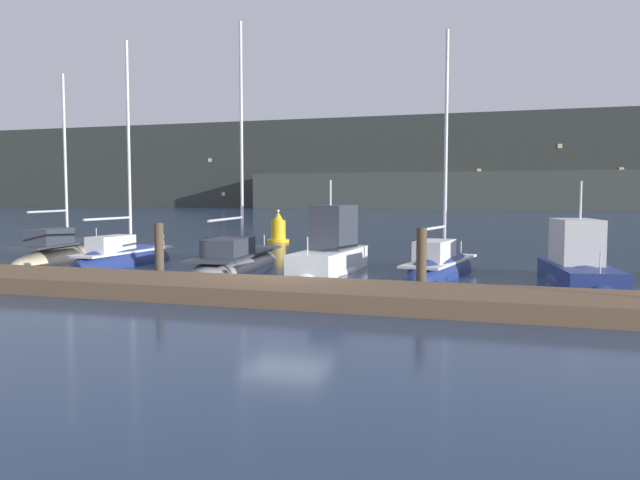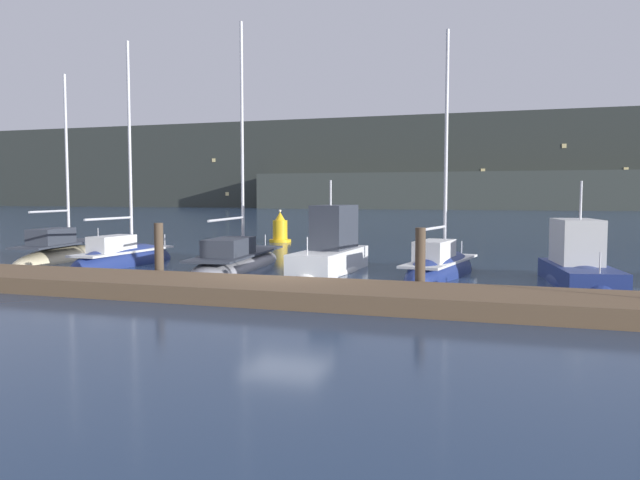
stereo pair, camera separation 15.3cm
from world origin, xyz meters
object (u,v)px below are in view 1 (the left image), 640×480
sailboat_berth_2 (123,262)px  motorboat_berth_4 (331,258)px  motorboat_berth_6 (578,274)px  channel_buoy (278,230)px  sailboat_berth_5 (440,272)px  sailboat_berth_3 (237,263)px  sailboat_berth_1 (60,256)px

sailboat_berth_2 → motorboat_berth_4: size_ratio=1.81×
motorboat_berth_6 → channel_buoy: (-15.21, 13.32, 0.39)m
sailboat_berth_5 → sailboat_berth_3: bearing=177.8°
sailboat_berth_5 → channel_buoy: 16.56m
sailboat_berth_2 → motorboat_berth_6: bearing=-0.4°
sailboat_berth_1 → sailboat_berth_3: bearing=0.8°
sailboat_berth_2 → channel_buoy: bearing=83.8°
sailboat_berth_2 → sailboat_berth_1: bearing=166.7°
sailboat_berth_3 → motorboat_berth_6: (12.21, -1.10, 0.18)m
motorboat_berth_4 → motorboat_berth_6: motorboat_berth_4 is taller
motorboat_berth_6 → channel_buoy: motorboat_berth_6 is taller
motorboat_berth_4 → motorboat_berth_6: bearing=-4.0°
sailboat_berth_2 → motorboat_berth_6: (16.65, -0.11, 0.20)m
sailboat_berth_2 → sailboat_berth_5: (12.28, 0.70, -0.00)m
sailboat_berth_3 → sailboat_berth_5: sailboat_berth_3 is taller
motorboat_berth_6 → sailboat_berth_5: bearing=169.6°
sailboat_berth_1 → sailboat_berth_5: (15.98, -0.18, -0.05)m
motorboat_berth_4 → sailboat_berth_5: sailboat_berth_5 is taller
sailboat_berth_3 → motorboat_berth_4: size_ratio=1.89×
sailboat_berth_1 → sailboat_berth_3: sailboat_berth_3 is taller
motorboat_berth_6 → channel_buoy: bearing=138.8°
sailboat_berth_1 → sailboat_berth_5: bearing=-0.6°
sailboat_berth_1 → sailboat_berth_5: size_ratio=0.91×
sailboat_berth_3 → sailboat_berth_5: bearing=-2.2°
sailboat_berth_2 → channel_buoy: size_ratio=5.04×
sailboat_berth_2 → sailboat_berth_5: size_ratio=1.04×
channel_buoy → sailboat_berth_5: bearing=-49.1°
sailboat_berth_1 → motorboat_berth_6: size_ratio=1.62×
sailboat_berth_1 → sailboat_berth_2: size_ratio=0.88×
sailboat_berth_5 → motorboat_berth_6: (4.37, -0.80, 0.20)m
channel_buoy → sailboat_berth_3: bearing=-76.2°
motorboat_berth_4 → channel_buoy: (-6.95, 12.73, 0.22)m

